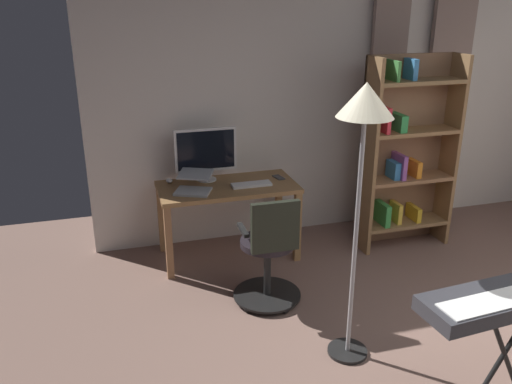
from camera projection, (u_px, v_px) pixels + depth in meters
name	position (u px, v px, depth m)	size (l,w,h in m)	color
back_room_partition	(341.00, 97.00, 5.39)	(5.14, 0.10, 2.79)	silver
curtain_left_panel	(443.00, 111.00, 5.67)	(0.47, 0.06, 2.40)	gray
curtain_right_panel	(383.00, 115.00, 5.48)	(0.38, 0.06, 2.40)	gray
desk	(228.00, 196.00, 4.90)	(1.28, 0.63, 0.72)	olive
office_chair	(269.00, 254.00, 4.17)	(0.56, 0.56, 0.94)	black
computer_monitor	(206.00, 151.00, 4.90)	(0.58, 0.18, 0.50)	white
computer_keyboard	(251.00, 184.00, 4.84)	(0.37, 0.12, 0.02)	white
laptop	(194.00, 185.00, 4.70)	(0.42, 0.44, 0.16)	#B7BCC1
computer_mouse	(169.00, 181.00, 4.92)	(0.06, 0.10, 0.04)	white
cell_phone_by_monitor	(279.00, 177.00, 5.05)	(0.07, 0.14, 0.01)	#333338
bookshelf	(405.00, 154.00, 5.07)	(0.92, 0.30, 1.87)	olive
floor_lamp	(364.00, 128.00, 3.14)	(0.35, 0.35, 1.90)	black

